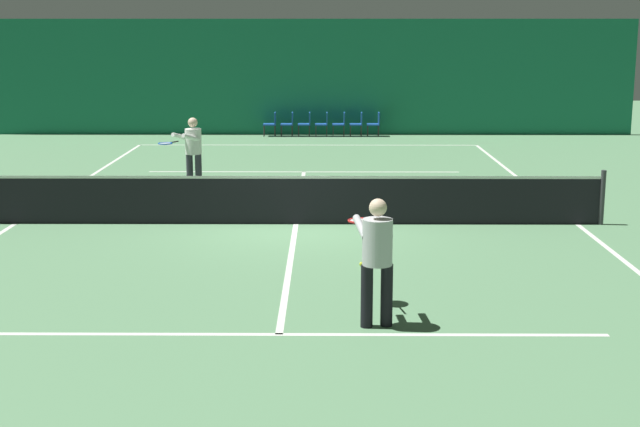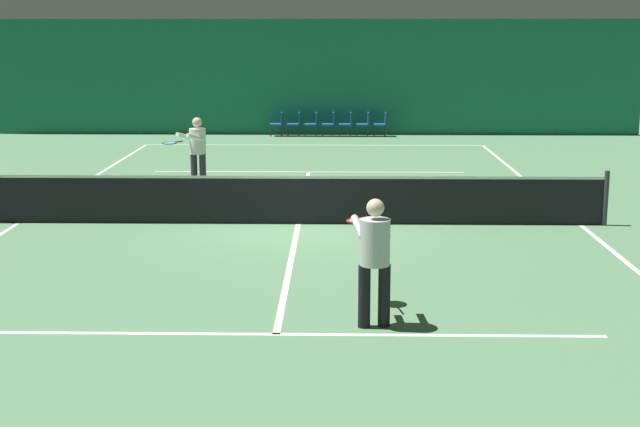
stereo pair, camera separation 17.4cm
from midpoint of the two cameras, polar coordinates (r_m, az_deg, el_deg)
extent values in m
plane|color=#56845B|center=(17.41, -1.11, -0.67)|extent=(60.00, 60.00, 0.00)
cube|color=#196B4C|center=(31.92, -0.09, 8.71)|extent=(23.00, 0.12, 4.06)
cube|color=silver|center=(29.14, -0.21, 4.41)|extent=(11.00, 0.10, 0.00)
cube|color=silver|center=(23.70, -0.52, 2.69)|extent=(8.25, 0.10, 0.00)
cube|color=silver|center=(11.26, -2.38, -7.73)|extent=(8.25, 0.10, 0.00)
cube|color=silver|center=(18.46, -18.43, -0.56)|extent=(0.10, 23.80, 0.00)
cube|color=silver|center=(18.06, 16.61, -0.71)|extent=(0.10, 23.80, 0.00)
cube|color=silver|center=(17.41, -1.11, -0.66)|extent=(0.10, 12.80, 0.00)
cube|color=black|center=(17.32, -1.12, 0.86)|extent=(11.90, 0.02, 0.95)
cube|color=white|center=(17.24, -1.13, 2.33)|extent=(11.90, 0.02, 0.05)
cylinder|color=#333338|center=(18.08, 18.08, 0.94)|extent=(0.10, 0.10, 1.07)
cylinder|color=black|center=(11.41, 3.29, -5.32)|extent=(0.18, 0.18, 0.82)
cylinder|color=black|center=(11.47, 4.56, -5.24)|extent=(0.18, 0.18, 0.82)
cylinder|color=#B7B7BC|center=(11.25, 3.98, -1.85)|extent=(0.45, 0.45, 0.59)
sphere|color=beige|center=(11.15, 4.01, 0.37)|extent=(0.23, 0.23, 0.23)
cylinder|color=#B7B7BC|center=(11.44, 2.92, -0.91)|extent=(0.20, 0.57, 0.24)
cylinder|color=#B7B7BC|center=(11.51, 4.41, -0.85)|extent=(0.20, 0.57, 0.24)
cylinder|color=black|center=(11.89, 3.19, -0.78)|extent=(0.09, 0.31, 0.03)
torus|color=red|center=(12.18, 2.87, -0.47)|extent=(0.39, 0.39, 0.03)
cylinder|color=silver|center=(12.18, 2.87, -0.47)|extent=(0.32, 0.32, 0.00)
cylinder|color=#2D2D38|center=(21.31, -7.28, 2.68)|extent=(0.22, 0.22, 0.83)
cylinder|color=#2D2D38|center=(21.48, -7.83, 2.74)|extent=(0.22, 0.22, 0.83)
cylinder|color=white|center=(21.29, -7.61, 4.60)|extent=(0.53, 0.53, 0.60)
sphere|color=beige|center=(21.24, -7.64, 5.81)|extent=(0.23, 0.23, 0.23)
cylinder|color=white|center=(20.97, -7.76, 4.87)|extent=(0.37, 0.54, 0.24)
cylinder|color=white|center=(21.17, -8.41, 4.91)|extent=(0.37, 0.54, 0.24)
cylinder|color=black|center=(20.75, -8.83, 4.56)|extent=(0.18, 0.28, 0.03)
torus|color=#1951B2|center=(20.53, -9.38, 4.46)|extent=(0.45, 0.45, 0.03)
cylinder|color=silver|center=(20.53, -9.38, 4.46)|extent=(0.38, 0.38, 0.00)
cylinder|color=#2D2D2D|center=(31.79, -2.99, 5.36)|extent=(0.03, 0.03, 0.39)
cylinder|color=#2D2D2D|center=(31.42, -3.04, 5.28)|extent=(0.03, 0.03, 0.39)
cylinder|color=#2D2D2D|center=(31.77, -2.30, 5.36)|extent=(0.03, 0.03, 0.39)
cylinder|color=#2D2D2D|center=(31.39, -2.34, 5.29)|extent=(0.03, 0.03, 0.39)
cube|color=#19479E|center=(31.57, -2.67, 5.72)|extent=(0.44, 0.44, 0.05)
cube|color=#19479E|center=(31.53, -2.31, 6.13)|extent=(0.04, 0.44, 0.40)
cylinder|color=#2D2D2D|center=(31.75, -1.89, 5.36)|extent=(0.03, 0.03, 0.39)
cylinder|color=#2D2D2D|center=(31.38, -1.92, 5.29)|extent=(0.03, 0.03, 0.39)
cylinder|color=#2D2D2D|center=(31.74, -1.20, 5.36)|extent=(0.03, 0.03, 0.39)
cylinder|color=#2D2D2D|center=(31.36, -1.23, 5.29)|extent=(0.03, 0.03, 0.39)
cube|color=#19479E|center=(31.53, -1.56, 5.72)|extent=(0.44, 0.44, 0.05)
cube|color=#19479E|center=(31.50, -1.20, 6.13)|extent=(0.04, 0.44, 0.40)
cylinder|color=#2D2D2D|center=(31.73, -0.78, 5.36)|extent=(0.03, 0.03, 0.39)
cylinder|color=#2D2D2D|center=(31.35, -0.81, 5.29)|extent=(0.03, 0.03, 0.39)
cylinder|color=#2D2D2D|center=(31.72, -0.09, 5.36)|extent=(0.03, 0.03, 0.39)
cylinder|color=#2D2D2D|center=(31.34, -0.11, 5.28)|extent=(0.03, 0.03, 0.39)
cube|color=#19479E|center=(31.51, -0.45, 5.72)|extent=(0.44, 0.44, 0.05)
cube|color=#19479E|center=(31.48, -0.08, 6.13)|extent=(0.04, 0.44, 0.40)
cylinder|color=#2D2D2D|center=(31.71, 0.32, 5.36)|extent=(0.03, 0.03, 0.39)
cylinder|color=#2D2D2D|center=(31.34, 0.31, 5.28)|extent=(0.03, 0.03, 0.39)
cylinder|color=#2D2D2D|center=(31.71, 1.01, 5.36)|extent=(0.03, 0.03, 0.39)
cylinder|color=#2D2D2D|center=(31.33, 1.01, 5.28)|extent=(0.03, 0.03, 0.39)
cube|color=#19479E|center=(31.50, 0.66, 5.72)|extent=(0.44, 0.44, 0.05)
cube|color=#19479E|center=(31.48, 1.03, 6.13)|extent=(0.04, 0.44, 0.40)
cylinder|color=#2D2D2D|center=(31.71, 1.43, 5.36)|extent=(0.03, 0.03, 0.39)
cylinder|color=#2D2D2D|center=(31.33, 1.43, 5.28)|extent=(0.03, 0.03, 0.39)
cylinder|color=#2D2D2D|center=(31.72, 2.11, 5.35)|extent=(0.03, 0.03, 0.39)
cylinder|color=#2D2D2D|center=(31.34, 2.13, 5.28)|extent=(0.03, 0.03, 0.39)
cube|color=#19479E|center=(31.50, 1.78, 5.72)|extent=(0.44, 0.44, 0.05)
cube|color=#19479E|center=(31.48, 2.14, 6.12)|extent=(0.04, 0.44, 0.40)
cylinder|color=#2D2D2D|center=(31.72, 2.53, 5.35)|extent=(0.03, 0.03, 0.39)
cylinder|color=#2D2D2D|center=(31.34, 2.55, 5.27)|extent=(0.03, 0.03, 0.39)
cylinder|color=#2D2D2D|center=(31.73, 3.22, 5.35)|extent=(0.03, 0.03, 0.39)
cylinder|color=#2D2D2D|center=(31.36, 3.24, 5.27)|extent=(0.03, 0.03, 0.39)
cube|color=#19479E|center=(31.51, 2.89, 5.71)|extent=(0.44, 0.44, 0.05)
cube|color=#19479E|center=(31.50, 3.26, 6.11)|extent=(0.04, 0.44, 0.40)
cylinder|color=#2D2D2D|center=(31.74, 3.63, 5.34)|extent=(0.03, 0.03, 0.39)
cylinder|color=#2D2D2D|center=(31.36, 3.66, 5.27)|extent=(0.03, 0.03, 0.39)
cylinder|color=#2D2D2D|center=(31.76, 4.32, 5.34)|extent=(0.03, 0.03, 0.39)
cylinder|color=#2D2D2D|center=(31.38, 4.36, 5.26)|extent=(0.03, 0.03, 0.39)
cube|color=#19479E|center=(31.54, 4.00, 5.70)|extent=(0.44, 0.44, 0.05)
cube|color=#19479E|center=(31.53, 4.37, 6.10)|extent=(0.04, 0.44, 0.40)
sphere|color=#D1DB33|center=(14.37, 3.03, -3.26)|extent=(0.07, 0.07, 0.07)
camera|label=1|loc=(0.09, -89.64, 0.08)|focal=50.00mm
camera|label=2|loc=(0.09, 90.36, -0.08)|focal=50.00mm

